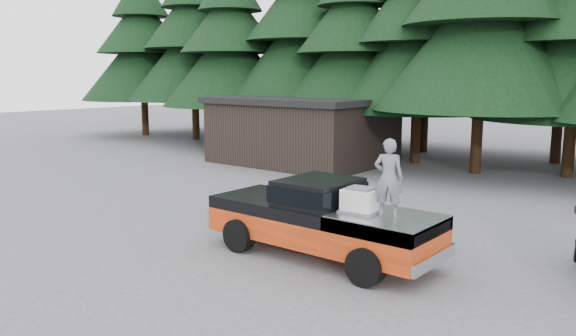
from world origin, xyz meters
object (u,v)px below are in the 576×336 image
Objects in this scene: man_on_bed at (389,178)px; pickup_truck at (321,230)px; air_compressor at (360,201)px; utility_building at (302,130)px.

pickup_truck is at bearing -23.65° from man_on_bed.
air_compressor is 0.43× the size of man_on_bed.
pickup_truck is 8.04× the size of air_compressor.
utility_building is at bearing 128.19° from air_compressor.
pickup_truck is 0.71× the size of utility_building.
air_compressor is 0.09× the size of utility_building.
utility_building is (-11.42, 11.63, -0.53)m from man_on_bed.
utility_building is at bearing -67.40° from man_on_bed.
man_on_bed is at bearing -1.77° from pickup_truck.
utility_building is at bearing 129.64° from pickup_truck.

